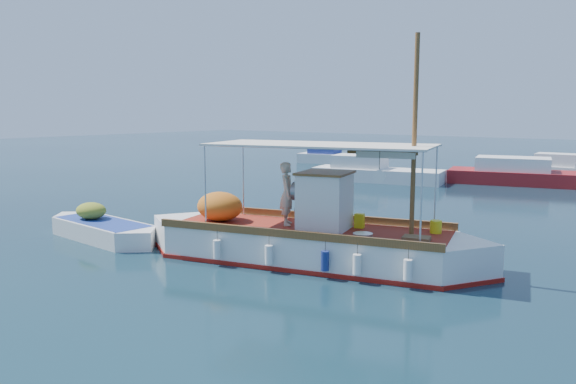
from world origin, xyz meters
The scene contains 7 objects.
ground centered at (0.00, 0.00, 0.00)m, with size 160.00×160.00×0.00m, color black.
fishing_caique centered at (-0.44, -0.45, 0.58)m, with size 10.42×4.75×6.56m.
dinghy centered at (-7.63, -2.37, 0.29)m, with size 5.57×1.85×1.36m.
bg_boat_nw centered at (-7.86, 17.32, 0.49)m, with size 8.24×3.93×1.80m.
bg_boat_n centered at (0.55, 21.50, 0.49)m, with size 10.70×5.08×1.80m.
bg_boat_far_w centered at (-16.47, 25.94, 0.49)m, with size 6.23×3.42×1.80m.
bg_boat_far_n centered at (1.50, 25.96, 0.49)m, with size 6.17×2.26×1.80m.
Camera 1 is at (8.84, -13.50, 4.36)m, focal length 35.00 mm.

